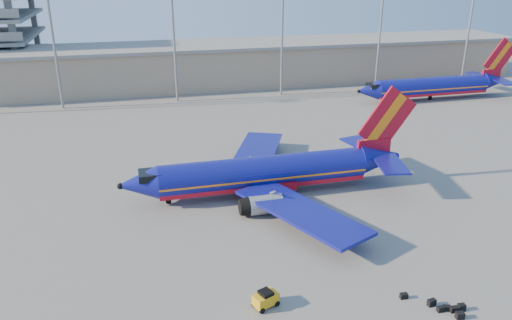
% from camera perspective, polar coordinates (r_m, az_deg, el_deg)
% --- Properties ---
extents(ground, '(220.00, 220.00, 0.00)m').
position_cam_1_polar(ground, '(52.07, 1.90, -5.38)').
color(ground, slate).
rests_on(ground, ground).
extents(terminal_building, '(122.00, 16.00, 8.50)m').
position_cam_1_polar(terminal_building, '(106.91, -1.62, 11.06)').
color(terminal_building, tan).
rests_on(terminal_building, ground).
extents(light_mast_row, '(101.60, 1.60, 28.65)m').
position_cam_1_polar(light_mast_row, '(92.59, -3.14, 17.70)').
color(light_mast_row, gray).
rests_on(light_mast_row, ground).
extents(aircraft_main, '(32.99, 31.79, 11.18)m').
position_cam_1_polar(aircraft_main, '(54.33, 1.64, -1.43)').
color(aircraft_main, navy).
rests_on(aircraft_main, ground).
extents(aircraft_second, '(32.30, 12.59, 10.94)m').
position_cam_1_polar(aircraft_second, '(99.38, 19.82, 7.96)').
color(aircraft_second, navy).
rests_on(aircraft_second, ground).
extents(baggage_tug, '(2.11, 1.70, 1.32)m').
position_cam_1_polar(baggage_tug, '(37.86, 1.12, -15.55)').
color(baggage_tug, gold).
rests_on(baggage_tug, ground).
extents(luggage_pile, '(3.91, 3.51, 0.52)m').
position_cam_1_polar(luggage_pile, '(40.24, 20.63, -15.44)').
color(luggage_pile, black).
rests_on(luggage_pile, ground).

